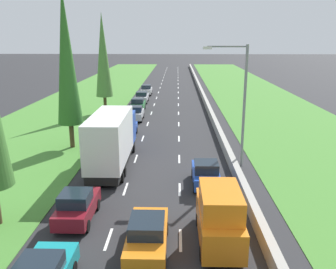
{
  "coord_description": "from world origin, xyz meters",
  "views": [
    {
      "loc": [
        1.54,
        -0.52,
        9.5
      ],
      "look_at": [
        0.68,
        33.53,
        0.27
      ],
      "focal_mm": 38.64,
      "sensor_mm": 36.0,
      "label": 1
    }
  ],
  "objects": [
    {
      "name": "median_barrier",
      "position": [
        5.7,
        60.0,
        0.42
      ],
      "size": [
        0.44,
        120.0,
        0.85
      ],
      "primitive_type": "cube",
      "color": "#9E9B93",
      "rests_on": "ground"
    },
    {
      "name": "street_light_mast",
      "position": [
        6.09,
        25.51,
        5.23
      ],
      "size": [
        3.2,
        0.28,
        9.0
      ],
      "color": "gray",
      "rests_on": "ground"
    },
    {
      "name": "grass_verge_right",
      "position": [
        14.35,
        60.0,
        0.02
      ],
      "size": [
        14.0,
        140.0,
        0.04
      ],
      "primitive_type": "cube",
      "color": "#478433",
      "rests_on": "ground"
    },
    {
      "name": "grass_verge_left",
      "position": [
        -12.65,
        60.0,
        0.02
      ],
      "size": [
        14.0,
        140.0,
        0.04
      ],
      "primitive_type": "cube",
      "color": "#478433",
      "rests_on": "ground"
    },
    {
      "name": "white_hatchback_left_lane",
      "position": [
        -3.61,
        60.1,
        0.84
      ],
      "size": [
        1.74,
        3.9,
        1.72
      ],
      "color": "white",
      "rests_on": "ground"
    },
    {
      "name": "orange_van_right_lane",
      "position": [
        3.55,
        14.83,
        1.4
      ],
      "size": [
        1.96,
        4.9,
        2.82
      ],
      "color": "orange",
      "rests_on": "ground"
    },
    {
      "name": "lane_markings",
      "position": [
        0.0,
        60.0,
        0.01
      ],
      "size": [
        3.64,
        116.0,
        0.01
      ],
      "color": "white",
      "rests_on": "ground"
    },
    {
      "name": "poplar_tree_second",
      "position": [
        -7.71,
        29.95,
        7.86
      ],
      "size": [
        2.14,
        2.14,
        13.61
      ],
      "color": "#4C3823",
      "rests_on": "ground"
    },
    {
      "name": "poplar_tree_third",
      "position": [
        -7.65,
        44.86,
        7.27
      ],
      "size": [
        2.11,
        2.11,
        12.43
      ],
      "color": "#4C3823",
      "rests_on": "ground"
    },
    {
      "name": "blue_hatchback_left_lane",
      "position": [
        -3.35,
        33.64,
        0.84
      ],
      "size": [
        1.74,
        3.9,
        1.72
      ],
      "color": "#1E47B7",
      "rests_on": "ground"
    },
    {
      "name": "white_box_truck_left_lane",
      "position": [
        -3.26,
        25.2,
        2.18
      ],
      "size": [
        2.46,
        9.4,
        4.18
      ],
      "color": "black",
      "rests_on": "ground"
    },
    {
      "name": "silver_sedan_left_lane",
      "position": [
        -3.72,
        52.85,
        0.81
      ],
      "size": [
        1.82,
        4.5,
        1.64
      ],
      "color": "silver",
      "rests_on": "ground"
    },
    {
      "name": "maroon_hatchback_left_lane",
      "position": [
        -3.71,
        16.8,
        0.84
      ],
      "size": [
        1.74,
        3.9,
        1.72
      ],
      "color": "maroon",
      "rests_on": "ground"
    },
    {
      "name": "ground_plane",
      "position": [
        0.0,
        60.0,
        0.0
      ],
      "size": [
        300.0,
        300.0,
        0.0
      ],
      "primitive_type": "plane",
      "color": "#28282B",
      "rests_on": "ground"
    },
    {
      "name": "silver_hatchback_left_lane",
      "position": [
        -3.31,
        40.88,
        0.84
      ],
      "size": [
        1.74,
        3.9,
        1.72
      ],
      "color": "silver",
      "rests_on": "ground"
    },
    {
      "name": "orange_sedan_centre_lane",
      "position": [
        0.23,
        14.09,
        0.81
      ],
      "size": [
        1.82,
        4.5,
        1.64
      ],
      "color": "orange",
      "rests_on": "ground"
    },
    {
      "name": "blue_hatchback_right_lane",
      "position": [
        3.45,
        21.7,
        0.84
      ],
      "size": [
        1.74,
        3.9,
        1.72
      ],
      "color": "#1E47B7",
      "rests_on": "ground"
    },
    {
      "name": "green_hatchback_left_lane",
      "position": [
        -3.62,
        46.36,
        0.84
      ],
      "size": [
        1.74,
        3.9,
        1.72
      ],
      "color": "#237A33",
      "rests_on": "ground"
    }
  ]
}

